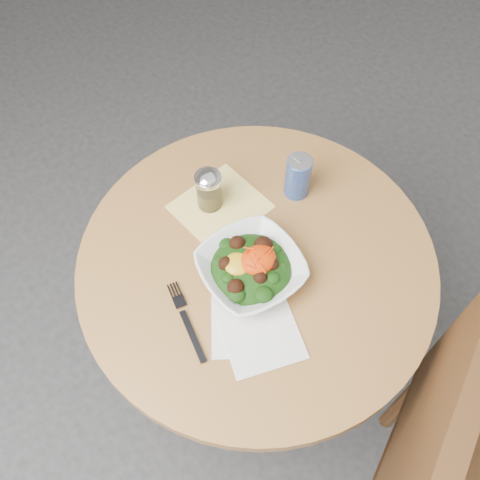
# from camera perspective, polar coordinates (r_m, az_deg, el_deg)

# --- Properties ---
(ground) EXTENTS (6.00, 6.00, 0.00)m
(ground) POSITION_cam_1_polar(r_m,az_deg,el_deg) (2.02, 1.23, -12.65)
(ground) COLOR #2C2D2F
(ground) RESTS_ON ground
(table) EXTENTS (0.90, 0.90, 0.75)m
(table) POSITION_cam_1_polar(r_m,az_deg,el_deg) (1.51, 1.61, -5.74)
(table) COLOR black
(table) RESTS_ON ground
(chair) EXTENTS (0.61, 0.61, 1.05)m
(chair) POSITION_cam_1_polar(r_m,az_deg,el_deg) (1.43, 21.84, -20.89)
(chair) COLOR #492E14
(chair) RESTS_ON ground
(cloth_napkin) EXTENTS (0.24, 0.22, 0.00)m
(cloth_napkin) POSITION_cam_1_polar(r_m,az_deg,el_deg) (1.42, -2.12, 3.56)
(cloth_napkin) COLOR yellow
(cloth_napkin) RESTS_ON table
(paper_napkins) EXTENTS (0.24, 0.27, 0.00)m
(paper_napkins) POSITION_cam_1_polar(r_m,az_deg,el_deg) (1.25, 1.59, -9.44)
(paper_napkins) COLOR silver
(paper_napkins) RESTS_ON table
(salad_bowl) EXTENTS (0.26, 0.26, 0.09)m
(salad_bowl) POSITION_cam_1_polar(r_m,az_deg,el_deg) (1.28, 1.18, -2.98)
(salad_bowl) COLOR white
(salad_bowl) RESTS_ON table
(fork) EXTENTS (0.07, 0.21, 0.00)m
(fork) POSITION_cam_1_polar(r_m,az_deg,el_deg) (1.26, -5.81, -8.33)
(fork) COLOR black
(fork) RESTS_ON table
(spice_shaker) EXTENTS (0.07, 0.07, 0.13)m
(spice_shaker) POSITION_cam_1_polar(r_m,az_deg,el_deg) (1.38, -3.35, 5.39)
(spice_shaker) COLOR silver
(spice_shaker) RESTS_ON table
(beverage_can) EXTENTS (0.07, 0.07, 0.13)m
(beverage_can) POSITION_cam_1_polar(r_m,az_deg,el_deg) (1.41, 6.19, 6.75)
(beverage_can) COLOR navy
(beverage_can) RESTS_ON table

